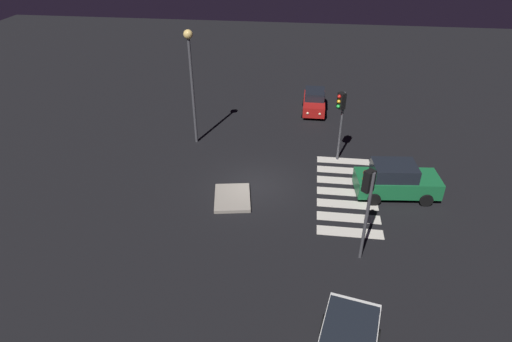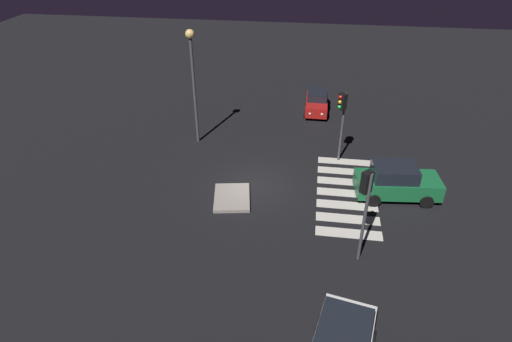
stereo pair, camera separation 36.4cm
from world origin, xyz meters
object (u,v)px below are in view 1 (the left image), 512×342
traffic_island (232,198)px  traffic_light_south (368,194)px  car_green (396,180)px  street_lamp (191,68)px  car_red (314,101)px  traffic_light_east (341,110)px

traffic_island → traffic_light_south: 8.03m
car_green → street_lamp: (4.77, 12.18, 4.09)m
car_green → traffic_light_south: 6.11m
car_red → car_green: (-10.77, -4.46, 0.15)m
traffic_island → car_red: 12.98m
car_red → car_green: size_ratio=0.82×
car_red → traffic_light_south: (-15.87, -2.15, 2.59)m
traffic_light_east → traffic_light_south: traffic_light_south is taller
car_green → traffic_light_south: traffic_light_south is taller
traffic_island → street_lamp: 8.71m
traffic_island → car_green: bearing=-80.3°
traffic_island → traffic_light_south: (-3.62, -6.36, 3.31)m
traffic_island → car_red: size_ratio=0.74×
traffic_light_east → traffic_light_south: size_ratio=0.99×
car_green → traffic_light_east: size_ratio=1.04×
traffic_island → traffic_light_south: size_ratio=0.63×
traffic_light_east → street_lamp: street_lamp is taller
car_green → traffic_light_south: bearing=-120.1°
traffic_light_east → traffic_island: bearing=3.4°
traffic_light_south → car_green: bearing=-70.6°
car_red → street_lamp: 10.66m
car_green → car_red: bearing=106.8°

